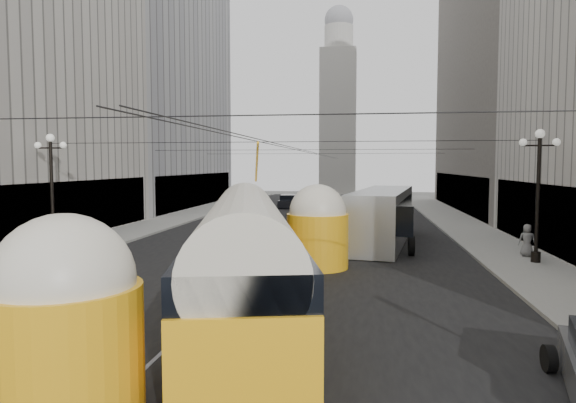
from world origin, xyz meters
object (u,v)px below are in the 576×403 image
(pedestrian_crossing_b, at_px, (194,370))
(city_bus, at_px, (383,214))
(streetcar, at_px, (245,253))
(pedestrian_sidewalk_right, at_px, (527,240))
(pedestrian_crossing_a, at_px, (96,308))

(pedestrian_crossing_b, bearing_deg, city_bus, 150.93)
(streetcar, height_order, pedestrian_crossing_b, streetcar)
(pedestrian_crossing_b, bearing_deg, streetcar, 167.02)
(pedestrian_crossing_b, distance_m, pedestrian_sidewalk_right, 21.58)
(pedestrian_crossing_b, height_order, pedestrian_sidewalk_right, pedestrian_sidewalk_right)
(streetcar, distance_m, pedestrian_crossing_b, 7.09)
(pedestrian_crossing_a, relative_size, pedestrian_sidewalk_right, 1.09)
(streetcar, xyz_separation_m, pedestrian_sidewalk_right, (12.16, 11.25, -0.97))
(pedestrian_crossing_a, bearing_deg, city_bus, -18.23)
(streetcar, relative_size, pedestrian_sidewalk_right, 10.71)
(city_bus, bearing_deg, pedestrian_crossing_b, -101.03)
(pedestrian_crossing_a, relative_size, pedestrian_crossing_b, 1.03)
(pedestrian_crossing_a, height_order, pedestrian_crossing_b, pedestrian_crossing_a)
(streetcar, height_order, pedestrian_sidewalk_right, streetcar)
(city_bus, distance_m, pedestrian_crossing_b, 23.17)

